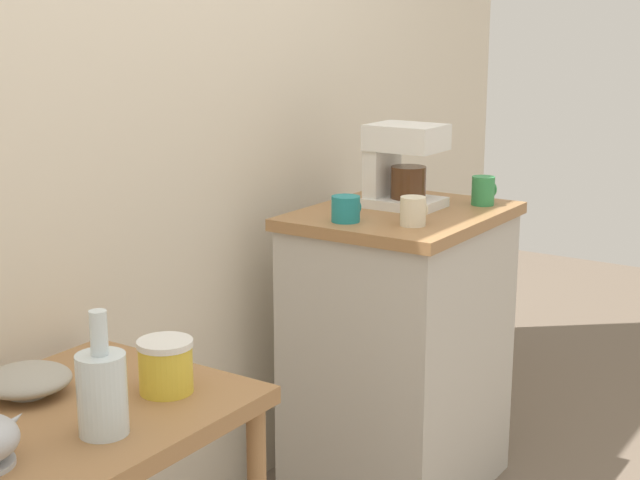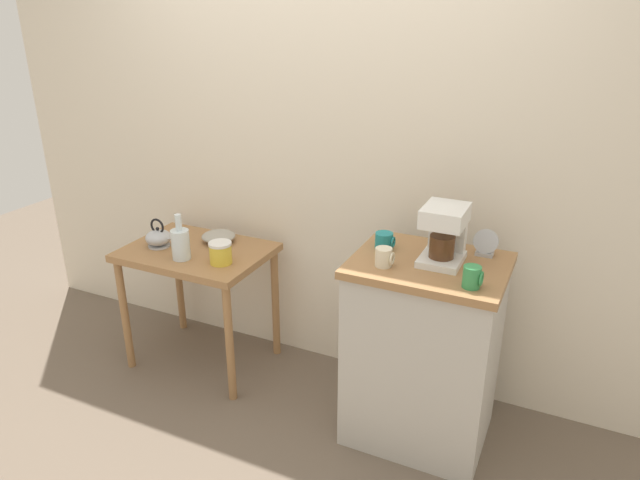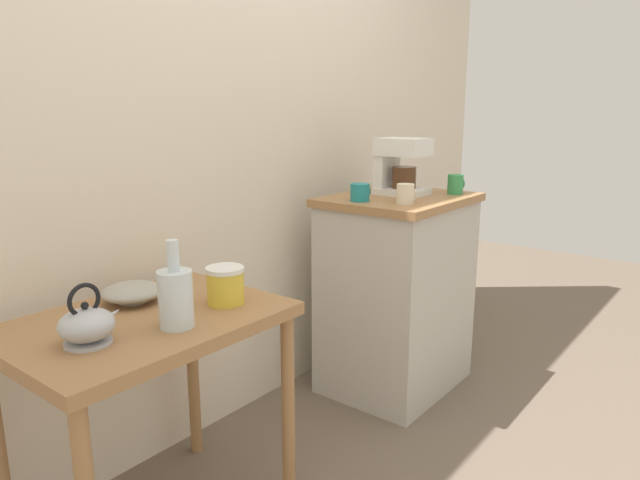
# 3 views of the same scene
# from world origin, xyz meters

# --- Properties ---
(back_wall) EXTENTS (4.40, 0.10, 2.80)m
(back_wall) POSITION_xyz_m (0.10, 0.43, 1.40)
(back_wall) COLOR beige
(back_wall) RESTS_ON ground_plane
(wooden_table) EXTENTS (0.79, 0.57, 0.72)m
(wooden_table) POSITION_xyz_m (-0.60, 0.04, 0.62)
(wooden_table) COLOR #9E7044
(wooden_table) RESTS_ON ground_plane
(kitchen_counter) EXTENTS (0.68, 0.55, 0.93)m
(kitchen_counter) POSITION_xyz_m (0.74, -0.03, 0.47)
(kitchen_counter) COLOR #BCB7AD
(kitchen_counter) RESTS_ON ground_plane
(bowl_stoneware) EXTENTS (0.19, 0.19, 0.06)m
(bowl_stoneware) POSITION_xyz_m (-0.54, 0.18, 0.76)
(bowl_stoneware) COLOR #9E998C
(bowl_stoneware) RESTS_ON wooden_table
(glass_carafe_vase) EXTENTS (0.10, 0.10, 0.25)m
(glass_carafe_vase) POSITION_xyz_m (-0.59, -0.10, 0.81)
(glass_carafe_vase) COLOR silver
(glass_carafe_vase) RESTS_ON wooden_table
(canister_enamel) EXTENTS (0.12, 0.12, 0.12)m
(canister_enamel) POSITION_xyz_m (-0.36, -0.06, 0.78)
(canister_enamel) COLOR gold
(canister_enamel) RESTS_ON wooden_table
(coffee_maker) EXTENTS (0.18, 0.22, 0.26)m
(coffee_maker) POSITION_xyz_m (0.78, 0.00, 1.07)
(coffee_maker) COLOR white
(coffee_maker) RESTS_ON kitchen_counter
(mug_dark_teal) EXTENTS (0.09, 0.08, 0.08)m
(mug_dark_teal) POSITION_xyz_m (0.50, 0.03, 0.97)
(mug_dark_teal) COLOR teal
(mug_dark_teal) RESTS_ON kitchen_counter
(mug_tall_green) EXTENTS (0.08, 0.07, 0.09)m
(mug_tall_green) POSITION_xyz_m (0.96, -0.21, 0.98)
(mug_tall_green) COLOR #338C4C
(mug_tall_green) RESTS_ON kitchen_counter
(mug_small_cream) EXTENTS (0.08, 0.07, 0.08)m
(mug_small_cream) POSITION_xyz_m (0.57, -0.16, 0.97)
(mug_small_cream) COLOR beige
(mug_small_cream) RESTS_ON kitchen_counter
(table_clock) EXTENTS (0.11, 0.06, 0.12)m
(table_clock) POSITION_xyz_m (0.94, 0.14, 0.99)
(table_clock) COLOR #B2B5BA
(table_clock) RESTS_ON kitchen_counter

